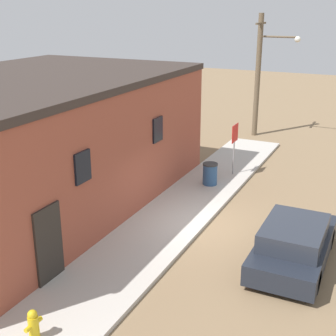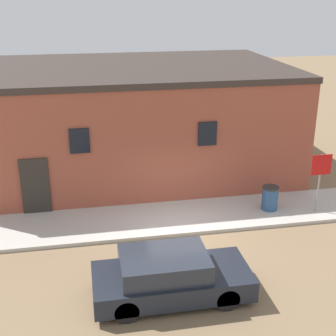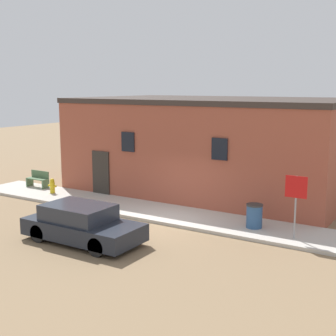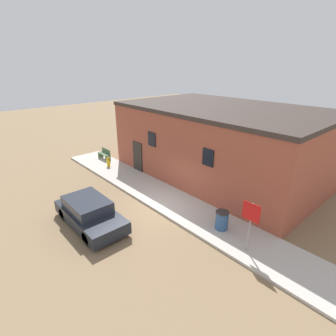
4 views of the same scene
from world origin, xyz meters
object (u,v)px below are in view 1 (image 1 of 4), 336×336
at_px(fire_hydrant, 33,325).
at_px(utility_pole, 260,72).
at_px(stop_sign, 235,139).
at_px(trash_bin, 210,174).
at_px(parked_car, 294,243).

height_order(fire_hydrant, utility_pole, utility_pole).
bearing_deg(stop_sign, fire_hydrant, 177.34).
height_order(trash_bin, parked_car, parked_car).
height_order(stop_sign, parked_car, stop_sign).
bearing_deg(trash_bin, utility_pole, 3.14).
height_order(trash_bin, utility_pole, utility_pole).
distance_m(utility_pole, parked_car, 14.48).
bearing_deg(stop_sign, trash_bin, 164.33).
xyz_separation_m(fire_hydrant, parked_car, (5.89, -4.38, 0.13)).
relative_size(fire_hydrant, trash_bin, 0.82).
xyz_separation_m(fire_hydrant, stop_sign, (12.09, -0.56, 1.18)).
distance_m(fire_hydrant, stop_sign, 12.16).
relative_size(stop_sign, utility_pole, 0.33).
xyz_separation_m(utility_pole, parked_car, (-13.35, -4.76, -2.97)).
xyz_separation_m(stop_sign, parked_car, (-6.20, -3.82, -1.05)).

